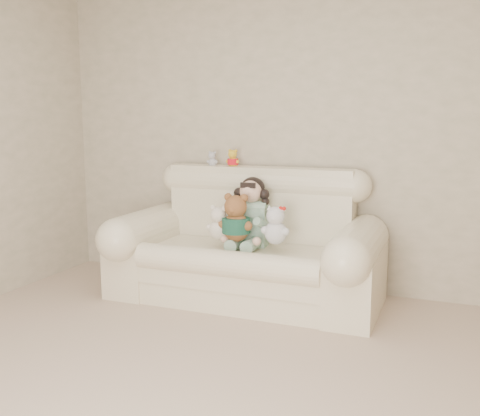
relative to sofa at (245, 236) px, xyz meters
name	(u,v)px	position (x,y,z in m)	size (l,w,h in m)	color
wall_back	(309,134)	(0.37, 0.50, 0.78)	(4.50, 4.50, 0.00)	beige
sofa	(245,236)	(0.00, 0.00, 0.00)	(2.10, 0.95, 1.03)	beige
seated_child	(251,211)	(0.02, 0.08, 0.18)	(0.33, 0.41, 0.56)	#307A4D
brown_teddy	(236,213)	(-0.02, -0.14, 0.20)	(0.28, 0.21, 0.43)	brown
white_cat	(276,221)	(0.29, -0.12, 0.16)	(0.22, 0.17, 0.34)	silver
cream_teddy	(219,219)	(-0.16, -0.14, 0.14)	(0.20, 0.15, 0.31)	white
yellow_mini_bear	(233,157)	(-0.25, 0.36, 0.59)	(0.12, 0.09, 0.18)	gold
grey_mini_plush	(212,158)	(-0.43, 0.35, 0.58)	(0.10, 0.08, 0.16)	silver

